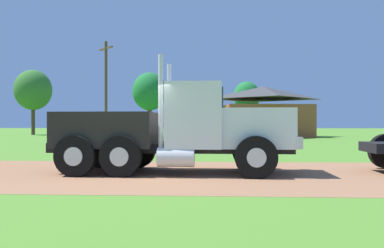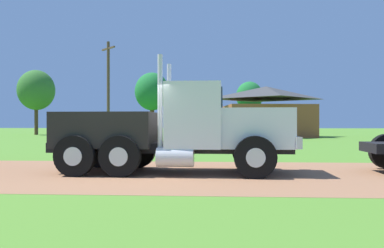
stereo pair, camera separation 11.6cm
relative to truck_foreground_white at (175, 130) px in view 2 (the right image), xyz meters
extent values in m
plane|color=#548A2B|center=(-1.28, -0.27, -1.24)|extent=(200.00, 200.00, 0.00)
cube|color=#9E6B49|center=(-1.28, -0.27, -1.24)|extent=(120.00, 6.93, 0.01)
cube|color=black|center=(-0.12, 0.01, -0.49)|extent=(7.00, 1.62, 0.28)
cube|color=white|center=(2.36, -0.03, 0.07)|extent=(2.04, 1.99, 1.12)
cube|color=silver|center=(3.41, -0.05, -0.31)|extent=(0.20, 2.14, 0.32)
cube|color=white|center=(0.59, 0.00, 0.43)|extent=(1.58, 2.26, 1.84)
cube|color=#2D3D4C|center=(1.38, -0.01, 0.79)|extent=(0.08, 1.86, 0.81)
cylinder|color=silver|center=(-0.28, 0.90, 0.80)|extent=(0.14, 0.14, 2.59)
cylinder|color=silver|center=(-0.32, -0.87, 0.80)|extent=(0.14, 0.14, 2.59)
cylinder|color=silver|center=(0.11, -0.97, -0.71)|extent=(1.01, 0.54, 0.52)
cube|color=black|center=(-1.99, 0.05, 0.02)|extent=(2.87, 2.29, 1.02)
cylinder|color=black|center=(2.28, 1.08, -0.68)|extent=(1.13, 0.32, 1.12)
cylinder|color=silver|center=(2.28, 1.24, -0.68)|extent=(0.51, 0.05, 0.51)
cylinder|color=black|center=(2.24, -1.15, -0.68)|extent=(1.13, 0.32, 1.12)
cylinder|color=silver|center=(2.24, -1.31, -0.68)|extent=(0.51, 0.05, 0.51)
cylinder|color=black|center=(-2.59, 1.17, -0.68)|extent=(1.13, 0.32, 1.12)
cylinder|color=silver|center=(-2.58, 1.33, -0.68)|extent=(0.51, 0.05, 0.51)
cylinder|color=black|center=(-2.63, -1.05, -0.68)|extent=(1.13, 0.32, 1.12)
cylinder|color=silver|center=(-2.63, -1.21, -0.68)|extent=(0.51, 0.05, 0.51)
cylinder|color=black|center=(-1.34, 1.15, -0.68)|extent=(1.13, 0.32, 1.12)
cylinder|color=silver|center=(-1.33, 1.31, -0.68)|extent=(0.51, 0.05, 0.51)
cylinder|color=black|center=(-1.38, -1.08, -0.68)|extent=(1.13, 0.32, 1.12)
cylinder|color=silver|center=(-1.38, -1.24, -0.68)|extent=(0.51, 0.05, 0.51)
cube|color=#96502F|center=(6.50, 30.91, 0.42)|extent=(9.40, 8.83, 3.32)
pyramid|color=#3F3F3F|center=(6.50, 30.91, 3.45)|extent=(9.87, 9.27, 1.37)
cube|color=black|center=(5.66, 26.79, -0.14)|extent=(1.80, 0.26, 2.20)
cylinder|color=brown|center=(-8.32, 22.58, 3.07)|extent=(0.26, 0.26, 8.63)
cube|color=brown|center=(-8.32, 22.58, 6.79)|extent=(1.62, 1.69, 0.14)
cylinder|color=#513823|center=(-21.09, 35.83, 0.63)|extent=(0.44, 0.44, 3.74)
ellipsoid|color=#356F2B|center=(-21.09, 35.83, 4.30)|extent=(4.50, 4.50, 4.95)
cylinder|color=#513823|center=(-5.38, 28.34, 0.40)|extent=(0.44, 0.44, 3.28)
ellipsoid|color=#1F7331|center=(-5.38, 28.34, 3.44)|extent=(3.52, 3.52, 3.87)
cylinder|color=#513823|center=(5.36, 38.69, 0.51)|extent=(0.44, 0.44, 3.51)
ellipsoid|color=#207632|center=(5.36, 38.69, 3.62)|extent=(3.37, 3.37, 3.71)
camera|label=1|loc=(1.11, -11.55, 0.22)|focal=36.84mm
camera|label=2|loc=(1.23, -11.54, 0.22)|focal=36.84mm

